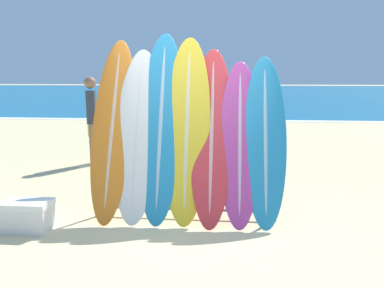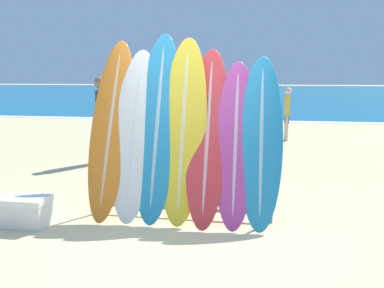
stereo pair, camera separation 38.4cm
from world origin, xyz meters
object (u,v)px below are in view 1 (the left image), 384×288
at_px(surfboard_slot_5, 240,141).
at_px(person_near_water, 256,103).
at_px(surfboard_slot_3, 187,128).
at_px(surfboard_slot_6, 265,139).
at_px(surfboard_slot_4, 212,134).
at_px(person_mid_beach, 273,111).
at_px(surfboard_slot_1, 138,133).
at_px(surfboard_rack, 186,185).
at_px(surfboard_slot_0, 113,127).
at_px(surfboard_slot_2, 161,125).
at_px(person_far_right, 257,118).
at_px(cooler_box, 27,216).
at_px(person_far_left, 92,117).

xyz_separation_m(surfboard_slot_5, person_near_water, (0.90, 8.82, -0.14)).
distance_m(surfboard_slot_3, person_near_water, 8.91).
relative_size(surfboard_slot_3, surfboard_slot_6, 1.12).
height_order(surfboard_slot_4, person_mid_beach, surfboard_slot_4).
xyz_separation_m(surfboard_slot_3, surfboard_slot_6, (0.99, -0.05, -0.13)).
distance_m(surfboard_slot_1, surfboard_slot_5, 1.31).
xyz_separation_m(surfboard_rack, surfboard_slot_0, (-0.98, 0.13, 0.72)).
height_order(surfboard_slot_3, person_mid_beach, surfboard_slot_3).
distance_m(surfboard_slot_4, person_near_water, 8.86).
height_order(surfboard_slot_0, surfboard_slot_3, surfboard_slot_3).
bearing_deg(surfboard_slot_4, person_mid_beach, 76.16).
height_order(surfboard_slot_2, person_far_right, surfboard_slot_2).
relative_size(surfboard_rack, cooler_box, 3.95).
bearing_deg(surfboard_slot_0, person_far_right, 61.15).
xyz_separation_m(surfboard_slot_3, surfboard_slot_5, (0.67, -0.05, -0.16)).
xyz_separation_m(surfboard_slot_4, surfboard_slot_5, (0.36, -0.05, -0.09)).
bearing_deg(surfboard_slot_5, surfboard_slot_2, 176.07).
relative_size(surfboard_slot_6, person_mid_beach, 1.38).
xyz_separation_m(surfboard_slot_0, surfboard_slot_2, (0.63, 0.00, 0.04)).
bearing_deg(person_near_water, cooler_box, 86.12).
relative_size(surfboard_slot_2, person_mid_beach, 1.59).
xyz_separation_m(surfboard_slot_3, person_near_water, (1.57, 8.76, -0.30)).
distance_m(surfboard_rack, person_mid_beach, 6.58).
distance_m(surfboard_slot_2, surfboard_slot_5, 1.03).
bearing_deg(person_far_right, surfboard_slot_5, -82.28).
height_order(surfboard_slot_1, surfboard_slot_4, surfboard_slot_4).
distance_m(surfboard_slot_0, person_far_left, 3.01).
height_order(surfboard_slot_2, surfboard_slot_4, surfboard_slot_2).
bearing_deg(person_near_water, surfboard_rack, 96.01).
bearing_deg(cooler_box, surfboard_slot_5, 14.01).
bearing_deg(person_far_left, person_mid_beach, 118.08).
height_order(surfboard_slot_0, surfboard_slot_2, surfboard_slot_2).
bearing_deg(surfboard_slot_5, surfboard_slot_1, 178.87).
bearing_deg(surfboard_slot_5, cooler_box, -165.99).
height_order(surfboard_rack, surfboard_slot_3, surfboard_slot_3).
height_order(surfboard_slot_3, surfboard_slot_4, surfboard_slot_3).
relative_size(surfboard_slot_1, cooler_box, 3.74).
bearing_deg(surfboard_slot_2, person_far_right, 68.64).
distance_m(surfboard_slot_2, surfboard_slot_4, 0.66).
height_order(surfboard_slot_1, surfboard_slot_2, surfboard_slot_2).
relative_size(surfboard_slot_0, person_far_right, 1.46).
distance_m(person_near_water, person_far_right, 4.80).
distance_m(surfboard_slot_1, person_near_water, 9.07).
xyz_separation_m(surfboard_slot_6, cooler_box, (-2.84, -0.63, -0.86)).
relative_size(surfboard_slot_0, surfboard_slot_2, 0.97).
xyz_separation_m(person_near_water, person_far_left, (-3.83, -6.03, 0.12)).
xyz_separation_m(surfboard_slot_4, person_far_right, (0.89, 3.98, -0.23)).
relative_size(surfboard_slot_6, cooler_box, 3.58).
height_order(surfboard_slot_0, surfboard_slot_1, surfboard_slot_0).
height_order(surfboard_rack, surfboard_slot_5, surfboard_slot_5).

